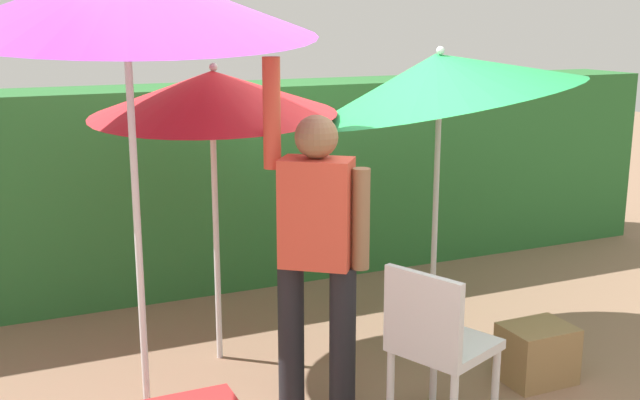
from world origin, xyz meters
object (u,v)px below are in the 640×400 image
Objects in this scene: umbrella_yellow at (440,78)px; crate_cardboard at (537,353)px; person_vendor at (316,244)px; chair_plastic at (437,341)px; umbrella_orange at (213,93)px.

umbrella_yellow is 1.73m from crate_cardboard.
person_vendor reaches higher than chair_plastic.
umbrella_orange is at bearing 107.90° from person_vendor.
chair_plastic is at bearing -61.57° from umbrella_orange.
person_vendor reaches higher than umbrella_orange.
chair_plastic is (-0.62, -1.01, -1.20)m from umbrella_yellow.
person_vendor is (-1.06, -0.54, -0.77)m from umbrella_yellow.
umbrella_orange is 0.97× the size of person_vendor.
person_vendor is 1.53m from crate_cardboard.
umbrella_yellow is at bearing 108.88° from crate_cardboard.
umbrella_yellow is at bearing 27.04° from person_vendor.
person_vendor is at bearing 171.35° from crate_cardboard.
umbrella_orange reaches higher than crate_cardboard.
crate_cardboard is at bearing 17.47° from chair_plastic.
crate_cardboard is at bearing -8.65° from person_vendor.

